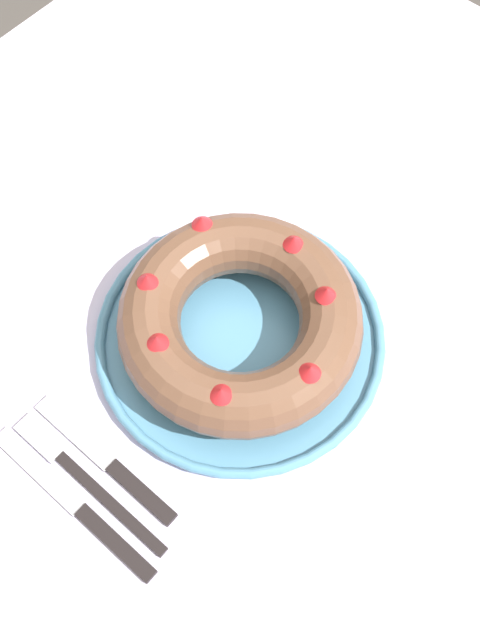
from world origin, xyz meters
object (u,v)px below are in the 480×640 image
at_px(serving_dish, 240,338).
at_px(fork, 79,474).
at_px(cake_knife, 114,467).
at_px(bundt_cake, 240,320).
at_px(serving_knife, 83,512).

xyz_separation_m(serving_dish, fork, (-0.23, 0.03, -0.01)).
bearing_deg(cake_knife, bundt_cake, 3.29).
bearing_deg(serving_knife, bundt_cake, -0.34).
bearing_deg(serving_dish, cake_knife, 179.06).
relative_size(fork, cake_knife, 1.08).
relative_size(serving_dish, cake_knife, 1.67).
xyz_separation_m(serving_dish, cake_knife, (-0.20, 0.00, -0.01)).
distance_m(fork, cake_knife, 0.04).
relative_size(bundt_cake, serving_knife, 1.18).
xyz_separation_m(fork, cake_knife, (0.03, -0.02, 0.00)).
distance_m(bundt_cake, fork, 0.24).
height_order(serving_dish, bundt_cake, bundt_cake).
bearing_deg(cake_knife, serving_dish, 3.29).
height_order(serving_dish, cake_knife, serving_dish).
bearing_deg(fork, cake_knife, -34.13).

